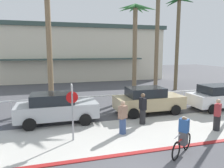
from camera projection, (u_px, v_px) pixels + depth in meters
name	position (u px, v px, depth m)	size (l,w,h in m)	color
ground_plane	(86.00, 106.00, 15.51)	(80.00, 80.00, 0.00)	#4C4C51
sidewalk_strip	(105.00, 136.00, 9.99)	(44.00, 4.00, 0.02)	beige
curb_paint	(117.00, 155.00, 8.09)	(44.00, 0.24, 0.03)	maroon
building_backdrop	(71.00, 53.00, 31.86)	(25.26, 12.72, 7.43)	beige
rail_fence	(89.00, 99.00, 13.95)	(23.67, 0.08, 1.04)	white
stop_sign_bike_lane	(72.00, 104.00, 9.23)	(0.52, 0.56, 2.56)	gray
palm_tree_3	(47.00, 5.00, 13.80)	(2.89, 3.25, 9.44)	#846B4C
palm_tree_4	(135.00, 28.00, 17.02)	(2.83, 3.00, 7.71)	#756047
palm_tree_5	(158.00, 16.00, 18.51)	(3.07, 3.08, 9.40)	#756047
palm_tree_6	(178.00, 24.00, 21.00)	(3.31, 3.32, 9.22)	brown
car_silver_1	(56.00, 108.00, 11.71)	(4.40, 2.02, 1.69)	#B2B7BC
car_tan_2	(148.00, 100.00, 13.56)	(4.40, 2.02, 1.69)	tan
car_white_3	(220.00, 97.00, 14.52)	(4.40, 2.02, 1.69)	white
cyclist_red_0	(183.00, 136.00, 8.19)	(1.53, 1.08, 1.50)	black
pedestrian_0	(143.00, 110.00, 11.49)	(0.36, 0.43, 1.73)	#232326
pedestrian_1	(217.00, 116.00, 10.54)	(0.48, 0.45, 1.63)	#232326
pedestrian_2	(123.00, 119.00, 10.12)	(0.48, 0.43, 1.64)	#384C7A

